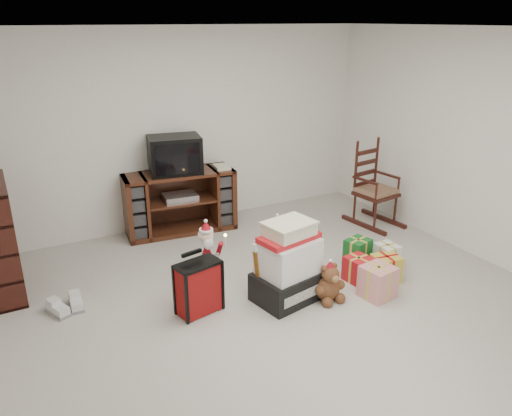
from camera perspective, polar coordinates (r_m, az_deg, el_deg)
The scene contains 12 objects.
room at distance 4.30m, azimuth 4.00°, elevation 2.95°, with size 5.01×5.01×2.51m.
tv_stand at distance 6.39m, azimuth -8.68°, elevation 0.72°, with size 1.42×0.63×0.78m.
rocking_chair at distance 6.75m, azimuth 13.21°, elevation 1.52°, with size 0.56×0.82×1.16m.
gift_pile at distance 4.80m, azimuth 3.70°, elevation -6.72°, with size 0.71×0.57×0.79m.
red_suitcase at distance 4.66m, azimuth -6.57°, elevation -9.03°, with size 0.42×0.28×0.60m.
stocking at distance 4.81m, azimuth 1.10°, elevation -7.15°, with size 0.29×0.12×0.62m, color #0D771A, non-canonical shape.
teddy_bear at distance 4.91m, azimuth 8.26°, elevation -8.63°, with size 0.26×0.23×0.38m.
santa_figurine at distance 5.41m, azimuth 2.39°, elevation -4.62°, with size 0.31×0.29×0.63m.
mrs_claus_figurine at distance 5.21m, azimuth -5.61°, elevation -5.63°, with size 0.32×0.31×0.66m.
sneaker_pair at distance 5.08m, azimuth -20.79°, elevation -10.43°, with size 0.34×0.29×0.10m.
gift_cluster at distance 5.40m, azimuth 13.19°, elevation -6.59°, with size 0.75×0.85×0.26m.
crt_television at distance 6.19m, azimuth -9.24°, elevation 6.03°, with size 0.69×0.55×0.45m.
Camera 1 is at (-2.20, -3.45, 2.57)m, focal length 35.00 mm.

